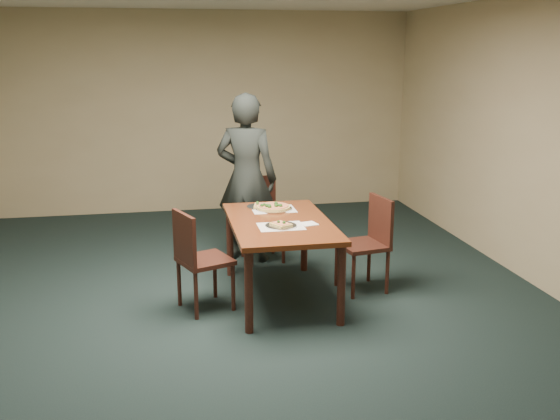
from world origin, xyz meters
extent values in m
plane|color=black|center=(0.00, 0.00, 0.00)|extent=(8.00, 8.00, 0.00)
plane|color=tan|center=(0.00, 4.00, 1.40)|extent=(6.00, 0.00, 6.00)
cube|color=#512210|center=(0.47, 0.48, 0.73)|extent=(0.90, 1.50, 0.04)
cylinder|color=black|center=(0.08, -0.21, 0.35)|extent=(0.07, 0.07, 0.70)
cylinder|color=black|center=(0.08, 1.17, 0.35)|extent=(0.07, 0.07, 0.70)
cylinder|color=black|center=(0.86, -0.21, 0.35)|extent=(0.07, 0.07, 0.70)
cylinder|color=black|center=(0.86, 1.17, 0.35)|extent=(0.07, 0.07, 0.70)
cube|color=black|center=(0.48, 1.59, 0.45)|extent=(0.47, 0.47, 0.04)
cylinder|color=black|center=(0.33, 1.39, 0.21)|extent=(0.04, 0.04, 0.43)
cylinder|color=black|center=(0.28, 1.74, 0.21)|extent=(0.04, 0.04, 0.43)
cylinder|color=black|center=(0.69, 1.44, 0.21)|extent=(0.04, 0.04, 0.43)
cylinder|color=black|center=(0.64, 1.80, 0.21)|extent=(0.04, 0.04, 0.43)
cube|color=black|center=(0.46, 1.78, 0.69)|extent=(0.42, 0.09, 0.44)
cube|color=black|center=(-0.23, 0.37, 0.45)|extent=(0.54, 0.54, 0.04)
cylinder|color=black|center=(0.00, 0.27, 0.21)|extent=(0.04, 0.04, 0.43)
cylinder|color=black|center=(-0.33, 0.13, 0.21)|extent=(0.04, 0.04, 0.43)
cylinder|color=black|center=(-0.13, 0.60, 0.21)|extent=(0.04, 0.04, 0.43)
cylinder|color=black|center=(-0.47, 0.47, 0.21)|extent=(0.04, 0.04, 0.43)
cube|color=black|center=(-0.41, 0.30, 0.69)|extent=(0.19, 0.40, 0.44)
cube|color=black|center=(1.28, 0.53, 0.45)|extent=(0.49, 0.49, 0.04)
cylinder|color=black|center=(1.07, 0.68, 0.21)|extent=(0.04, 0.04, 0.43)
cylinder|color=black|center=(1.42, 0.74, 0.21)|extent=(0.04, 0.04, 0.43)
cylinder|color=black|center=(1.13, 0.32, 0.21)|extent=(0.04, 0.04, 0.43)
cylinder|color=black|center=(1.49, 0.38, 0.21)|extent=(0.04, 0.04, 0.43)
cube|color=black|center=(1.46, 0.56, 0.69)|extent=(0.11, 0.42, 0.44)
imported|color=black|center=(0.32, 1.66, 0.92)|extent=(0.79, 0.68, 1.83)
cube|color=white|center=(0.48, 0.90, 0.75)|extent=(0.42, 0.32, 0.00)
cube|color=white|center=(0.44, 0.29, 0.75)|extent=(0.40, 0.30, 0.00)
cylinder|color=silver|center=(0.48, 0.90, 0.76)|extent=(0.36, 0.36, 0.01)
cylinder|color=tan|center=(0.48, 0.90, 0.77)|extent=(0.33, 0.33, 0.02)
cylinder|color=#F3C27F|center=(0.48, 0.90, 0.79)|extent=(0.29, 0.29, 0.01)
sphere|color=#1A4013|center=(0.43, 0.85, 0.80)|extent=(0.03, 0.03, 0.03)
sphere|color=#1A4013|center=(0.39, 0.91, 0.80)|extent=(0.03, 0.03, 0.03)
sphere|color=#1A4013|center=(0.36, 0.88, 0.80)|extent=(0.03, 0.03, 0.03)
sphere|color=#1A4013|center=(0.54, 0.84, 0.80)|extent=(0.04, 0.04, 0.04)
sphere|color=#1A4013|center=(0.51, 0.92, 0.80)|extent=(0.04, 0.04, 0.04)
sphere|color=#1A4013|center=(0.43, 0.81, 0.80)|extent=(0.04, 0.04, 0.04)
sphere|color=#1A4013|center=(0.52, 0.85, 0.80)|extent=(0.03, 0.03, 0.03)
sphere|color=#1A4013|center=(0.50, 0.84, 0.80)|extent=(0.03, 0.03, 0.03)
sphere|color=#1A4013|center=(0.41, 0.85, 0.80)|extent=(0.04, 0.04, 0.04)
cylinder|color=silver|center=(0.44, 0.29, 0.76)|extent=(0.28, 0.28, 0.01)
cube|color=tan|center=(0.44, 0.29, 0.77)|extent=(0.19, 0.21, 0.02)
cube|color=#F3C27F|center=(0.44, 0.29, 0.78)|extent=(0.15, 0.17, 0.01)
sphere|color=#1A4013|center=(0.46, 0.26, 0.79)|extent=(0.03, 0.03, 0.03)
sphere|color=#1A4013|center=(0.42, 0.29, 0.79)|extent=(0.03, 0.03, 0.03)
cylinder|color=silver|center=(0.38, 1.01, 0.76)|extent=(0.28, 0.28, 0.01)
cube|color=tan|center=(0.38, 1.01, 0.77)|extent=(0.17, 0.20, 0.02)
cube|color=#F3C27F|center=(0.38, 1.01, 0.78)|extent=(0.13, 0.16, 0.01)
sphere|color=#1A4013|center=(0.35, 1.05, 0.79)|extent=(0.03, 0.03, 0.03)
sphere|color=#1A4013|center=(0.34, 1.00, 0.79)|extent=(0.03, 0.03, 0.03)
cube|color=white|center=(0.70, 0.32, 0.75)|extent=(0.17, 0.17, 0.01)
camera|label=1|loc=(-0.56, -4.90, 2.26)|focal=40.00mm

